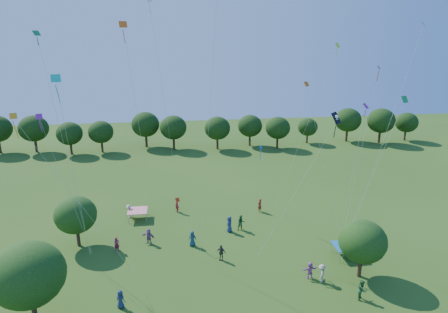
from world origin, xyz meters
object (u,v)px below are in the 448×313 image
at_px(near_tree_east, 363,241).
at_px(tent_red_stripe, 138,211).
at_px(near_tree_north, 76,215).
at_px(near_tree_west, 28,275).
at_px(tent_blue, 346,246).
at_px(pirate_kite, 334,121).
at_px(red_high_kite, 216,24).

distance_m(near_tree_east, tent_red_stripe, 24.77).
height_order(near_tree_north, tent_red_stripe, near_tree_north).
bearing_deg(near_tree_west, near_tree_east, 4.86).
height_order(near_tree_north, near_tree_east, near_tree_east).
relative_size(near_tree_east, tent_blue, 2.40).
bearing_deg(tent_blue, tent_red_stripe, 151.92).
bearing_deg(near_tree_east, tent_red_stripe, 144.73).
distance_m(tent_red_stripe, tent_blue, 23.03).
height_order(near_tree_north, pirate_kite, pirate_kite).
bearing_deg(near_tree_north, tent_red_stripe, 44.13).
xyz_separation_m(near_tree_north, pirate_kite, (24.53, -3.48, 9.47)).
bearing_deg(tent_red_stripe, near_tree_east, -35.27).
xyz_separation_m(tent_blue, pirate_kite, (-1.29, 2.03, 11.81)).
distance_m(near_tree_west, pirate_kite, 27.94).
bearing_deg(red_high_kite, near_tree_east, -9.09).
relative_size(near_tree_north, tent_blue, 2.38).
bearing_deg(tent_blue, red_high_kite, -173.62).
height_order(near_tree_west, tent_blue, near_tree_west).
distance_m(near_tree_west, tent_red_stripe, 17.91).
xyz_separation_m(tent_red_stripe, pirate_kite, (19.03, -8.81, 11.81)).
height_order(tent_blue, red_high_kite, red_high_kite).
bearing_deg(tent_red_stripe, red_high_kite, -57.73).
bearing_deg(near_tree_north, red_high_kite, -27.62).
bearing_deg(near_tree_east, near_tree_west, -175.14).
distance_m(near_tree_west, near_tree_east, 26.58).
xyz_separation_m(near_tree_north, red_high_kite, (13.23, -6.92, 17.80)).
distance_m(near_tree_north, near_tree_east, 27.12).
bearing_deg(tent_red_stripe, tent_blue, -28.08).
xyz_separation_m(near_tree_west, near_tree_east, (26.48, 2.25, -0.59)).
relative_size(tent_red_stripe, pirate_kite, 0.18).
height_order(near_tree_west, near_tree_east, near_tree_west).
xyz_separation_m(tent_red_stripe, tent_blue, (20.32, -10.84, 0.00)).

